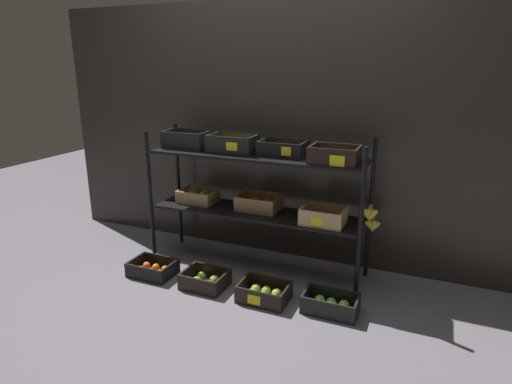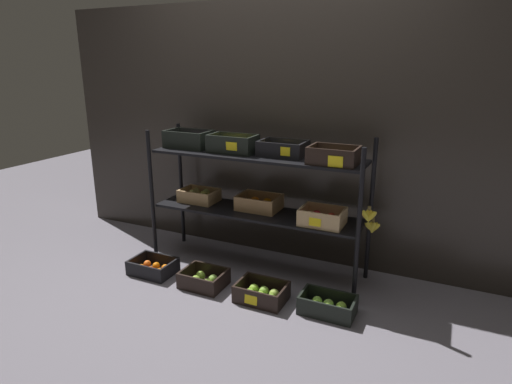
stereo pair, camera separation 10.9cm
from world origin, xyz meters
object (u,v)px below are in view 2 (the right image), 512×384
object	(u,v)px
crate_ground_tangerine	(153,268)
crate_ground_right_apple_green	(327,306)
display_rack	(257,179)
crate_ground_apple_green	(204,280)
crate_ground_center_apple_green	(262,294)

from	to	relation	value
crate_ground_tangerine	crate_ground_right_apple_green	size ratio (longest dim) A/B	0.94
display_rack	crate_ground_tangerine	xyz separation A→B (m)	(-0.70, -0.44, -0.70)
display_rack	crate_ground_apple_green	bearing A→B (deg)	-117.76
crate_ground_tangerine	crate_ground_right_apple_green	xyz separation A→B (m)	(1.41, 0.03, 0.01)
crate_ground_center_apple_green	crate_ground_right_apple_green	world-z (taller)	same
crate_ground_tangerine	crate_ground_apple_green	distance (m)	0.47
display_rack	crate_ground_apple_green	xyz separation A→B (m)	(-0.23, -0.44, -0.69)
crate_ground_center_apple_green	display_rack	bearing A→B (deg)	118.60
display_rack	crate_ground_apple_green	size ratio (longest dim) A/B	5.65
crate_ground_apple_green	crate_ground_right_apple_green	xyz separation A→B (m)	(0.93, 0.03, 0.00)
crate_ground_apple_green	crate_ground_right_apple_green	distance (m)	0.94
display_rack	crate_ground_right_apple_green	xyz separation A→B (m)	(0.70, -0.41, -0.69)
display_rack	crate_ground_apple_green	world-z (taller)	display_rack
crate_ground_apple_green	crate_ground_right_apple_green	world-z (taller)	crate_ground_right_apple_green
display_rack	crate_ground_right_apple_green	bearing A→B (deg)	-29.99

